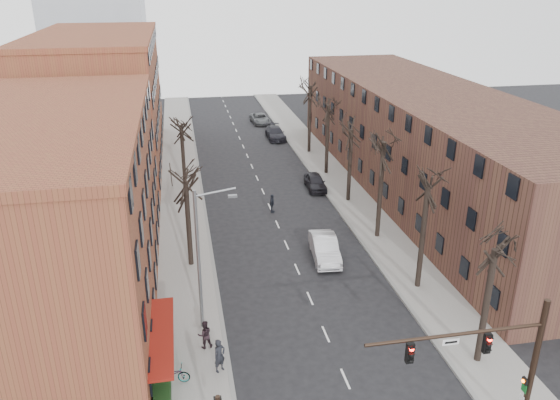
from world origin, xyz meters
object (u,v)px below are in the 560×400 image
bicycle (172,374)px  parked_car_near (315,182)px  pedestrian_a (220,356)px  parked_car_mid (275,133)px  silver_sedan (325,248)px

bicycle → parked_car_near: bearing=-17.6°
parked_car_near → pedestrian_a: 28.55m
parked_car_mid → bicycle: 47.47m
parked_car_mid → pedestrian_a: size_ratio=2.77×
silver_sedan → parked_car_mid: 33.56m
silver_sedan → bicycle: size_ratio=2.72×
pedestrian_a → bicycle: bearing=155.5°
pedestrian_a → bicycle: (-2.55, -0.42, -0.46)m
pedestrian_a → parked_car_mid: bearing=42.2°
parked_car_near → bicycle: parked_car_near is taller
silver_sedan → bicycle: bearing=-128.3°
silver_sedan → parked_car_near: (2.90, 14.46, -0.11)m
parked_car_near → bicycle: size_ratio=2.30×
parked_car_near → pedestrian_a: bearing=-112.4°
silver_sedan → pedestrian_a: pedestrian_a is taller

